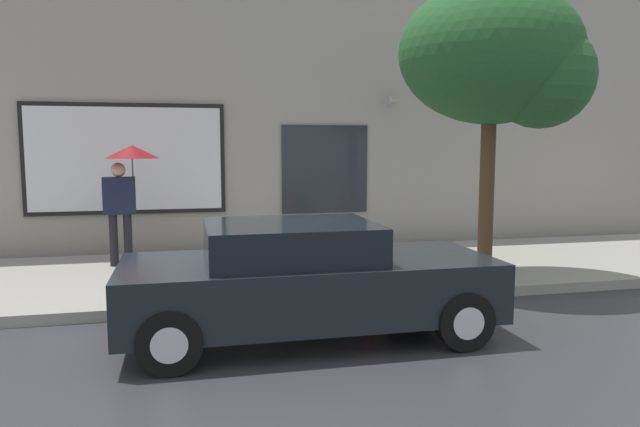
# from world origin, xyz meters

# --- Properties ---
(ground_plane) EXTENTS (60.00, 60.00, 0.00)m
(ground_plane) POSITION_xyz_m (0.00, 0.00, 0.00)
(ground_plane) COLOR #333338
(sidewalk) EXTENTS (20.00, 4.00, 0.15)m
(sidewalk) POSITION_xyz_m (0.00, 3.00, 0.07)
(sidewalk) COLOR gray
(sidewalk) RESTS_ON ground
(building_facade) EXTENTS (20.00, 0.67, 7.00)m
(building_facade) POSITION_xyz_m (-0.02, 5.50, 3.48)
(building_facade) COLOR #9E998E
(building_facade) RESTS_ON ground
(parked_car) EXTENTS (4.17, 1.82, 1.33)m
(parked_car) POSITION_xyz_m (0.36, -0.12, 0.67)
(parked_car) COLOR black
(parked_car) RESTS_ON ground
(fire_hydrant) EXTENTS (0.30, 0.44, 0.73)m
(fire_hydrant) POSITION_xyz_m (1.75, 1.95, 0.51)
(fire_hydrant) COLOR red
(fire_hydrant) RESTS_ON sidewalk
(pedestrian_with_umbrella) EXTENTS (0.95, 0.91, 2.04)m
(pedestrian_with_umbrella) POSITION_xyz_m (-1.89, 3.86, 1.72)
(pedestrian_with_umbrella) COLOR black
(pedestrian_with_umbrella) RESTS_ON sidewalk
(street_tree) EXTENTS (2.78, 2.37, 4.44)m
(street_tree) POSITION_xyz_m (3.66, 1.53, 3.46)
(street_tree) COLOR #4C3823
(street_tree) RESTS_ON sidewalk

